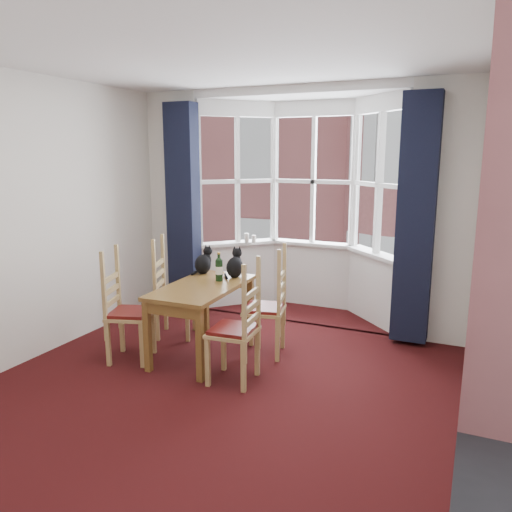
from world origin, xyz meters
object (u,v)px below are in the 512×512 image
Objects in this scene: wine_bottle at (219,268)px; candle_tall at (247,238)px; chair_right_far at (273,310)px; chair_left_far at (168,295)px; dining_table at (203,295)px; chair_right_near at (242,333)px; candle_short at (254,239)px; cat_left at (204,263)px; chair_left_near at (121,314)px; cat_right at (235,265)px.

candle_tall is at bearing 104.43° from wine_bottle.
candle_tall reaches higher than chair_right_far.
dining_table is at bearing -26.33° from chair_left_far.
candle_tall reaches higher than chair_right_near.
candle_tall is at bearing -162.03° from candle_short.
candle_tall is at bearing 93.08° from cat_left.
cat_right reaches higher than chair_left_near.
chair_right_near is 3.05× the size of wine_bottle.
cat_right is 1.35m from candle_short.
candle_tall is (-0.38, 1.49, 0.07)m from wine_bottle.
chair_left_near is 1.27m from cat_right.
candle_tall is at bearing 124.10° from chair_right_far.
candle_tall is at bearing 114.21° from chair_right_near.
dining_table is at bearing -155.79° from chair_right_far.
chair_left_near is at bearing -151.18° from chair_right_far.
candle_tall is (-0.07, 1.26, 0.08)m from cat_left.
dining_table is 0.73m from chair_right_far.
chair_left_far is 0.89m from cat_right.
dining_table is at bearing -61.79° from cat_left.
chair_right_near is 0.95m from wine_bottle.
wine_bottle is (-0.58, 0.64, 0.40)m from chair_right_near.
chair_left_far is 1.29m from chair_right_far.
dining_table is at bearing 147.19° from chair_right_near.
dining_table is 0.82m from chair_left_near.
cat_right reaches higher than candle_short.
candle_tall is 0.10m from candle_short.
chair_right_far is (1.29, -0.02, 0.00)m from chair_left_far.
chair_right_far is at bearing 28.82° from chair_left_near.
chair_right_far is at bearing -55.90° from candle_tall.
chair_left_near is 1.00× the size of chair_right_far.
cat_left is at bearing 118.21° from dining_table.
cat_left is at bearing -91.09° from candle_short.
cat_right is 1.10× the size of wine_bottle.
chair_left_near is 2.27m from candle_short.
cat_left is 0.39m from wine_bottle.
chair_right_far is at bearing -59.07° from candle_short.
chair_left_far is at bearing 153.67° from dining_table.
chair_right_far is 0.99m from cat_left.
chair_left_far is (0.04, 0.76, 0.00)m from chair_left_near.
chair_left_near is 1.52m from chair_right_far.
cat_right reaches higher than dining_table.
candle_tall is at bearing 80.30° from chair_left_near.
cat_right is (0.79, 0.13, 0.39)m from chair_left_far.
candle_short is at bearing 100.82° from wine_bottle.
wine_bottle is (-0.58, -0.07, 0.40)m from chair_right_far.
chair_left_far is at bearing 150.31° from chair_right_near.
candle_tall reaches higher than chair_left_far.
cat_left is 1.27m from candle_tall.
candle_short is at bearing 88.91° from cat_left.
chair_left_near is at bearing -92.80° from chair_left_far.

